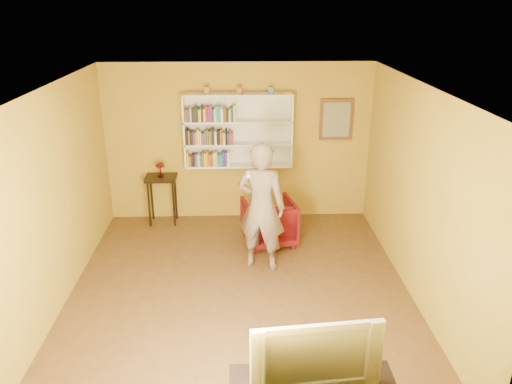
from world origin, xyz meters
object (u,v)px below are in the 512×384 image
at_px(bookshelf, 238,130).
at_px(ruby_lustre, 160,167).
at_px(person, 261,207).
at_px(television, 314,349).
at_px(console_table, 161,184).
at_px(armchair, 269,222).

relative_size(bookshelf, ruby_lustre, 7.50).
xyz_separation_m(bookshelf, person, (0.31, -1.75, -0.66)).
bearing_deg(ruby_lustre, television, -66.66).
bearing_deg(console_table, bookshelf, 6.92).
xyz_separation_m(bookshelf, television, (0.63, -4.66, -0.75)).
height_order(bookshelf, television, bookshelf).
bearing_deg(television, armchair, 86.73).
bearing_deg(armchair, person, 66.01).
height_order(ruby_lustre, television, television).
distance_m(bookshelf, ruby_lustre, 1.44).
height_order(person, television, person).
height_order(bookshelf, armchair, bookshelf).
xyz_separation_m(armchair, television, (0.16, -3.67, 0.49)).
xyz_separation_m(console_table, ruby_lustre, (0.00, -0.00, 0.32)).
relative_size(console_table, television, 0.75).
distance_m(bookshelf, armchair, 1.65).
bearing_deg(armchair, console_table, -36.87).
bearing_deg(bookshelf, television, -82.32).
distance_m(armchair, television, 3.71).
bearing_deg(ruby_lustre, armchair, -24.94).
bearing_deg(bookshelf, armchair, -64.55).
xyz_separation_m(armchair, person, (-0.16, -0.76, 0.58)).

